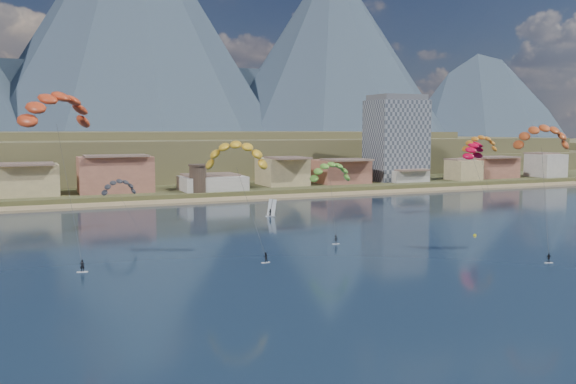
{
  "coord_description": "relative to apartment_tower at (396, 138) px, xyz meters",
  "views": [
    {
      "loc": [
        -42.15,
        -67.06,
        21.02
      ],
      "look_at": [
        0.0,
        32.0,
        10.0
      ],
      "focal_mm": 37.97,
      "sensor_mm": 36.0,
      "label": 1
    }
  ],
  "objects": [
    {
      "name": "ground",
      "position": [
        -85.0,
        -128.0,
        -17.82
      ],
      "size": [
        2400.0,
        2400.0,
        0.0
      ],
      "primitive_type": "plane",
      "color": "black",
      "rests_on": "ground"
    },
    {
      "name": "beach",
      "position": [
        -85.0,
        -22.0,
        -17.57
      ],
      "size": [
        2200.0,
        12.0,
        0.9
      ],
      "color": "tan",
      "rests_on": "ground"
    },
    {
      "name": "land",
      "position": [
        -85.0,
        432.0,
        -17.82
      ],
      "size": [
        2200.0,
        900.0,
        4.0
      ],
      "color": "brown",
      "rests_on": "ground"
    },
    {
      "name": "foothills",
      "position": [
        -62.61,
        104.47,
        -8.74
      ],
      "size": [
        940.0,
        210.0,
        18.0
      ],
      "color": "brown",
      "rests_on": "ground"
    },
    {
      "name": "mountain_ridge",
      "position": [
        -99.6,
        695.65,
        132.49
      ],
      "size": [
        2060.0,
        480.0,
        400.0
      ],
      "color": "#2E3D4D",
      "rests_on": "ground"
    },
    {
      "name": "town",
      "position": [
        -125.0,
        -6.0,
        -9.82
      ],
      "size": [
        400.0,
        24.0,
        12.0
      ],
      "color": "beige",
      "rests_on": "ground"
    },
    {
      "name": "apartment_tower",
      "position": [
        0.0,
        0.0,
        0.0
      ],
      "size": [
        20.0,
        16.0,
        32.0
      ],
      "color": "gray",
      "rests_on": "ground"
    },
    {
      "name": "watchtower",
      "position": [
        -80.0,
        -14.0,
        -11.45
      ],
      "size": [
        5.82,
        5.82,
        8.6
      ],
      "color": "#47382D",
      "rests_on": "ground"
    },
    {
      "name": "kitesurfer_red",
      "position": [
        -122.89,
        -89.85,
        7.3
      ],
      "size": [
        13.72,
        18.31,
        28.88
      ],
      "color": "silver",
      "rests_on": "ground"
    },
    {
      "name": "kitesurfer_yellow",
      "position": [
        -94.94,
        -97.08,
        -0.35
      ],
      "size": [
        11.79,
        13.78,
        20.64
      ],
      "color": "silver",
      "rests_on": "ground"
    },
    {
      "name": "kitesurfer_orange",
      "position": [
        -46.28,
        -116.04,
        2.59
      ],
      "size": [
        11.57,
        12.39,
        23.26
      ],
      "color": "silver",
      "rests_on": "ground"
    },
    {
      "name": "kitesurfer_green",
      "position": [
        -69.81,
        -82.87,
        -4.92
      ],
      "size": [
        11.28,
        16.02,
        18.36
      ],
      "color": "silver",
      "rests_on": "ground"
    },
    {
      "name": "distant_kite_dark",
      "position": [
        -109.74,
        -61.73,
        -8.42
      ],
      "size": [
        7.91,
        5.95,
        12.73
      ],
      "color": "#262626",
      "rests_on": "ground"
    },
    {
      "name": "distant_kite_orange",
      "position": [
        -23.54,
        -73.96,
        0.46
      ],
      "size": [
        9.9,
        6.91,
        21.17
      ],
      "color": "#262626",
      "rests_on": "ground"
    },
    {
      "name": "distant_kite_red",
      "position": [
        -25.79,
        -74.16,
        -1.18
      ],
      "size": [
        10.03,
        8.37,
        19.71
      ],
      "color": "#262626",
      "rests_on": "ground"
    },
    {
      "name": "windsurfer",
      "position": [
        -73.41,
        -58.1,
        -16.49
      ],
      "size": [
        2.43,
        2.67,
        4.18
      ],
      "color": "silver",
      "rests_on": "ground"
    },
    {
      "name": "buoy",
      "position": [
        -46.13,
        -99.67,
        -17.71
      ],
      "size": [
        0.63,
        0.63,
        0.63
      ],
      "color": "yellow",
      "rests_on": "ground"
    }
  ]
}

